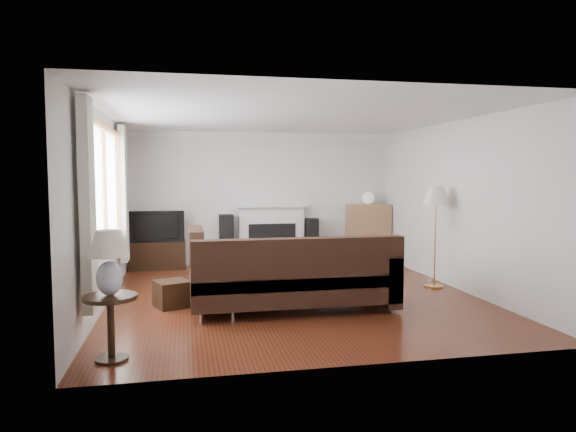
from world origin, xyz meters
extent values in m
cube|color=#512112|center=(0.00, 0.00, 0.00)|extent=(5.10, 5.60, 0.04)
cube|color=white|center=(0.00, 0.00, 2.50)|extent=(5.10, 5.60, 0.04)
cube|color=silver|center=(0.00, 2.75, 1.25)|extent=(5.00, 0.04, 2.50)
cube|color=silver|center=(0.00, -2.75, 1.25)|extent=(5.00, 0.04, 2.50)
cube|color=silver|center=(-2.50, 0.00, 1.25)|extent=(0.04, 5.50, 2.50)
cube|color=silver|center=(2.50, 0.00, 1.25)|extent=(0.04, 5.50, 2.50)
cube|color=#976037|center=(-2.45, -0.20, 1.55)|extent=(0.12, 2.74, 1.54)
cube|color=beige|center=(-2.40, -1.72, 1.40)|extent=(0.10, 0.35, 2.10)
cube|color=beige|center=(-2.40, 1.32, 1.40)|extent=(0.10, 0.35, 2.10)
cube|color=white|center=(0.15, 2.64, 0.57)|extent=(1.40, 0.26, 1.15)
cube|color=black|center=(-1.97, 2.49, 0.25)|extent=(1.00, 0.45, 0.50)
imported|color=black|center=(-1.97, 2.49, 0.78)|extent=(0.97, 0.13, 0.56)
cube|color=black|center=(-0.72, 2.55, 0.48)|extent=(0.28, 0.33, 0.96)
cube|color=black|center=(0.93, 2.55, 0.43)|extent=(0.28, 0.32, 0.86)
cube|color=#9C6D48|center=(2.06, 2.53, 0.56)|extent=(0.82, 0.39, 1.12)
sphere|color=white|center=(2.06, 2.53, 1.24)|extent=(0.24, 0.24, 0.24)
cube|color=black|center=(-0.15, -0.76, 0.45)|extent=(2.76, 2.02, 0.89)
cube|color=#946647|center=(0.07, 0.87, 0.19)|extent=(1.12, 0.89, 0.38)
cube|color=black|center=(-1.65, -0.32, 0.17)|extent=(0.52, 0.52, 0.34)
cube|color=#BB8041|center=(2.22, 0.09, 0.76)|extent=(0.40, 0.40, 1.53)
cube|color=black|center=(-2.15, -2.18, 0.30)|extent=(0.48, 0.48, 0.61)
cube|color=silver|center=(-2.15, -2.18, 0.90)|extent=(0.36, 0.36, 0.59)
camera|label=1|loc=(-1.47, -6.99, 1.69)|focal=32.00mm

